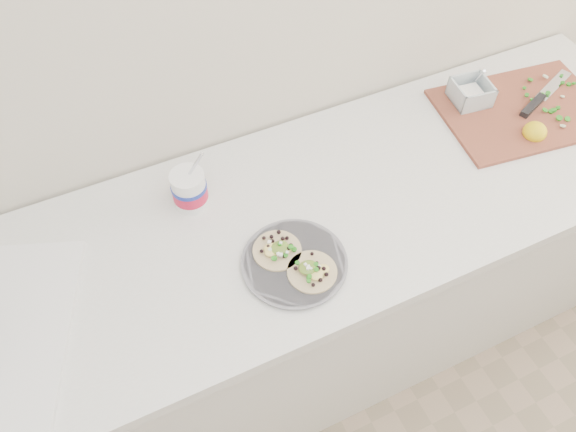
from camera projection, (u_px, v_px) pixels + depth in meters
name	position (u px, v px, depth m)	size (l,w,h in m)	color
counter	(279.00, 301.00, 1.81)	(2.44, 0.66, 0.90)	silver
taco_plate	(294.00, 261.00, 1.35)	(0.26, 0.26, 0.04)	slate
tub	(190.00, 186.00, 1.43)	(0.09, 0.09, 0.21)	white
cutboard	(519.00, 105.00, 1.68)	(0.53, 0.40, 0.08)	brown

